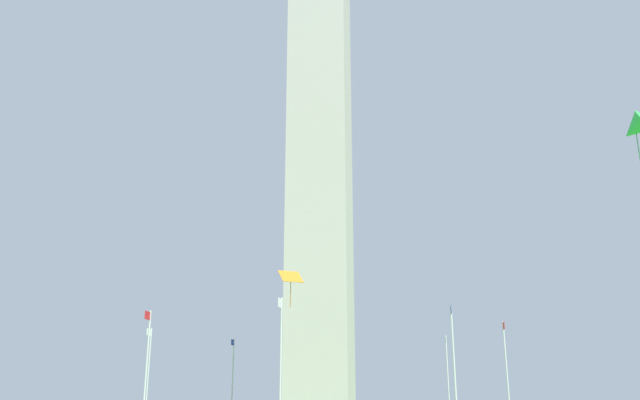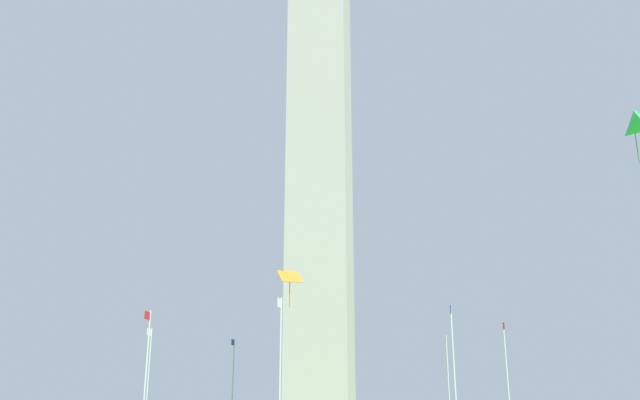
# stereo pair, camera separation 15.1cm
# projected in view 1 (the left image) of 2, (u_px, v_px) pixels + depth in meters

# --- Properties ---
(obelisk_monument) EXTENTS (5.85, 5.85, 53.16)m
(obelisk_monument) POSITION_uv_depth(u_px,v_px,m) (320.00, 149.00, 67.66)
(obelisk_monument) COLOR #B7B2A8
(obelisk_monument) RESTS_ON ground
(flagpole_n) EXTENTS (1.12, 0.14, 9.01)m
(flagpole_n) POSITION_uv_depth(u_px,v_px,m) (281.00, 358.00, 45.56)
(flagpole_n) COLOR silver
(flagpole_n) RESTS_ON ground
(flagpole_ne) EXTENTS (1.12, 0.14, 9.01)m
(flagpole_ne) POSITION_uv_depth(u_px,v_px,m) (454.00, 360.00, 48.34)
(flagpole_ne) COLOR silver
(flagpole_ne) RESTS_ON ground
(flagpole_e) EXTENTS (1.12, 0.14, 9.01)m
(flagpole_e) POSITION_uv_depth(u_px,v_px,m) (507.00, 368.00, 58.66)
(flagpole_e) COLOR silver
(flagpole_e) RESTS_ON ground
(flagpole_se) EXTENTS (1.12, 0.14, 9.01)m
(flagpole_se) POSITION_uv_depth(u_px,v_px,m) (448.00, 375.00, 70.49)
(flagpole_se) COLOR silver
(flagpole_se) RESTS_ON ground
(flagpole_s) EXTENTS (1.12, 0.14, 9.01)m
(flagpole_s) POSITION_uv_depth(u_px,v_px,m) (343.00, 377.00, 76.88)
(flagpole_s) COLOR silver
(flagpole_s) RESTS_ON ground
(flagpole_sw) EXTENTS (1.12, 0.14, 9.01)m
(flagpole_sw) POSITION_uv_depth(u_px,v_px,m) (232.00, 376.00, 74.11)
(flagpole_sw) COLOR silver
(flagpole_sw) RESTS_ON ground
(flagpole_w) EXTENTS (1.12, 0.14, 9.01)m
(flagpole_w) POSITION_uv_depth(u_px,v_px,m) (148.00, 372.00, 63.78)
(flagpole_w) COLOR silver
(flagpole_w) RESTS_ON ground
(flagpole_nw) EXTENTS (1.12, 0.14, 9.01)m
(flagpole_nw) POSITION_uv_depth(u_px,v_px,m) (146.00, 364.00, 51.96)
(flagpole_nw) COLOR silver
(flagpole_nw) RESTS_ON ground
(kite_green_delta) EXTENTS (2.06, 2.11, 2.68)m
(kite_green_delta) POSITION_uv_depth(u_px,v_px,m) (635.00, 128.00, 32.75)
(kite_green_delta) COLOR green
(kite_orange_diamond) EXTENTS (1.55, 1.64, 2.24)m
(kite_orange_diamond) POSITION_uv_depth(u_px,v_px,m) (291.00, 277.00, 39.70)
(kite_orange_diamond) COLOR orange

